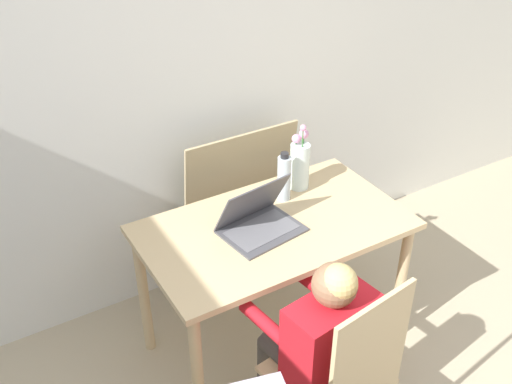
{
  "coord_description": "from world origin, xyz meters",
  "views": [
    {
      "loc": [
        -0.88,
        -0.31,
        2.31
      ],
      "look_at": [
        0.22,
        1.55,
        0.93
      ],
      "focal_mm": 42.0,
      "sensor_mm": 36.0,
      "label": 1
    }
  ],
  "objects_px": {
    "chair_occupied": "(341,378)",
    "person_seated": "(320,334)",
    "water_bottle": "(284,178)",
    "laptop": "(258,219)",
    "flower_vase": "(300,164)"
  },
  "relations": [
    {
      "from": "chair_occupied",
      "to": "flower_vase",
      "type": "height_order",
      "value": "flower_vase"
    },
    {
      "from": "laptop",
      "to": "water_bottle",
      "type": "bearing_deg",
      "value": 24.43
    },
    {
      "from": "chair_occupied",
      "to": "person_seated",
      "type": "relative_size",
      "value": 0.97
    },
    {
      "from": "chair_occupied",
      "to": "water_bottle",
      "type": "xyz_separation_m",
      "value": [
        0.27,
        0.83,
        0.38
      ]
    },
    {
      "from": "person_seated",
      "to": "flower_vase",
      "type": "height_order",
      "value": "flower_vase"
    },
    {
      "from": "laptop",
      "to": "flower_vase",
      "type": "relative_size",
      "value": 1.07
    },
    {
      "from": "laptop",
      "to": "flower_vase",
      "type": "distance_m",
      "value": 0.41
    },
    {
      "from": "flower_vase",
      "to": "laptop",
      "type": "bearing_deg",
      "value": -150.73
    },
    {
      "from": "laptop",
      "to": "water_bottle",
      "type": "relative_size",
      "value": 1.5
    },
    {
      "from": "person_seated",
      "to": "flower_vase",
      "type": "xyz_separation_m",
      "value": [
        0.41,
        0.75,
        0.26
      ]
    },
    {
      "from": "laptop",
      "to": "water_bottle",
      "type": "distance_m",
      "value": 0.28
    },
    {
      "from": "water_bottle",
      "to": "chair_occupied",
      "type": "bearing_deg",
      "value": -108.02
    },
    {
      "from": "water_bottle",
      "to": "laptop",
      "type": "bearing_deg",
      "value": -147.44
    },
    {
      "from": "chair_occupied",
      "to": "flower_vase",
      "type": "distance_m",
      "value": 1.04
    },
    {
      "from": "person_seated",
      "to": "water_bottle",
      "type": "relative_size",
      "value": 4.02
    }
  ]
}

